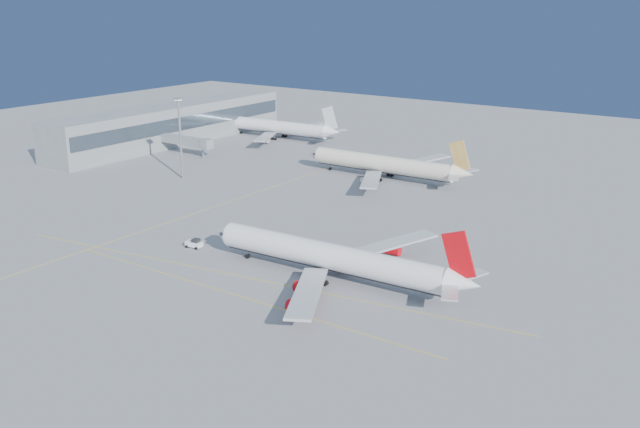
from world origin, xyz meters
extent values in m
plane|color=slate|center=(0.00, 0.00, 0.00)|extent=(500.00, 500.00, 0.00)
cube|color=gray|center=(-115.00, 85.00, 7.50)|extent=(18.00, 110.00, 15.00)
cube|color=#3F4C59|center=(-105.80, 85.00, 9.00)|extent=(0.40, 107.80, 5.00)
cube|color=gray|center=(-95.00, 72.00, 5.20)|extent=(22.00, 3.00, 3.00)
cylinder|color=gray|center=(-86.00, 72.00, 2.60)|extent=(0.70, 0.70, 5.20)
cube|color=gray|center=(-84.00, 72.00, 5.20)|extent=(3.20, 3.60, 3.40)
cube|color=#D9BC0C|center=(5.00, -14.00, 0.01)|extent=(90.00, 0.18, 0.02)
cube|color=#D9BC0C|center=(0.00, -6.00, 0.01)|extent=(118.86, 16.88, 0.02)
cube|color=#D9BC0C|center=(-40.00, 30.00, 0.01)|extent=(0.18, 140.00, 0.02)
cylinder|color=white|center=(15.07, 3.64, 4.81)|extent=(51.99, 7.45, 5.37)
cone|color=white|center=(-12.85, 2.52, 4.81)|extent=(4.38, 5.53, 5.37)
cone|color=white|center=(44.19, 4.82, 5.37)|extent=(6.68, 5.36, 5.10)
cube|color=black|center=(-11.09, 2.59, 5.37)|extent=(1.68, 5.15, 0.65)
cube|color=#B7B7BC|center=(20.37, -11.18, 3.34)|extent=(16.92, 25.88, 0.51)
cube|color=#B7B7BC|center=(19.15, 18.85, 3.34)|extent=(15.14, 26.49, 0.51)
cube|color=red|center=(42.81, 4.76, 10.55)|extent=(7.13, 0.70, 9.79)
cylinder|color=gray|center=(-6.16, 2.79, 1.57)|extent=(0.22, 0.22, 2.13)
cylinder|color=black|center=(-6.16, 2.79, 0.51)|extent=(1.04, 0.69, 1.02)
cylinder|color=gray|center=(16.15, -0.11, 1.57)|extent=(0.30, 0.30, 2.13)
cylinder|color=black|center=(16.15, -0.11, 0.51)|extent=(1.05, 0.87, 1.02)
cylinder|color=gray|center=(15.84, 7.47, 1.57)|extent=(0.30, 0.30, 2.13)
cylinder|color=black|center=(15.84, 7.47, 0.51)|extent=(1.05, 0.87, 1.02)
cylinder|color=red|center=(16.43, -6.51, 1.60)|extent=(4.53, 2.49, 2.31)
cylinder|color=red|center=(20.68, -14.39, 1.60)|extent=(4.53, 2.49, 2.31)
cylinder|color=red|center=(15.61, 13.87, 1.60)|extent=(4.53, 2.49, 2.31)
cylinder|color=red|center=(19.21, 22.07, 1.60)|extent=(4.53, 2.49, 2.31)
cylinder|color=beige|center=(-18.09, 82.46, 4.76)|extent=(48.17, 5.99, 5.27)
cone|color=beige|center=(-44.17, 82.07, 4.76)|extent=(4.24, 5.33, 5.27)
cone|color=beige|center=(9.19, 82.87, 5.32)|extent=(6.55, 5.10, 5.01)
cube|color=black|center=(-42.42, 82.10, 5.32)|extent=(1.55, 5.03, 0.65)
cube|color=#B7B7BC|center=(-13.41, 68.00, 3.31)|extent=(15.95, 25.26, 0.51)
cube|color=#B7B7BC|center=(-13.84, 97.06, 3.31)|extent=(15.32, 25.47, 0.51)
cube|color=gold|center=(7.80, 82.85, 10.48)|extent=(7.12, 0.52, 9.79)
cylinder|color=gray|center=(-37.81, 82.17, 1.57)|extent=(0.22, 0.22, 2.13)
cylinder|color=black|center=(-37.81, 82.17, 0.51)|extent=(1.03, 0.66, 1.02)
cylinder|color=gray|center=(-17.11, 78.73, 1.57)|extent=(0.30, 0.30, 2.13)
cylinder|color=black|center=(-17.11, 78.73, 0.51)|extent=(1.03, 0.85, 1.02)
cylinder|color=gray|center=(-17.22, 86.22, 1.57)|extent=(0.30, 0.30, 2.13)
cylinder|color=black|center=(-17.22, 86.22, 0.51)|extent=(1.03, 0.85, 1.02)
cylinder|color=#B7B7BC|center=(-16.10, 70.55, 1.58)|extent=(4.47, 2.38, 2.31)
cylinder|color=#B7B7BC|center=(-16.45, 94.43, 1.58)|extent=(4.47, 2.38, 2.31)
cylinder|color=white|center=(-86.49, 115.68, 4.69)|extent=(46.21, 7.31, 5.15)
cone|color=white|center=(-111.50, 114.51, 4.69)|extent=(4.38, 5.34, 5.15)
cone|color=white|center=(-60.29, 116.91, 5.25)|extent=(6.67, 5.19, 4.90)
cube|color=black|center=(-109.75, 114.59, 5.25)|extent=(1.70, 4.96, 0.64)
cube|color=#B7B7BC|center=(-81.62, 101.92, 3.28)|extent=(16.09, 24.07, 0.51)
cube|color=#B7B7BC|center=(-82.94, 129.84, 3.28)|extent=(14.19, 24.70, 0.51)
cube|color=silver|center=(-61.67, 116.85, 10.35)|extent=(7.09, 0.75, 9.74)
cylinder|color=gray|center=(-105.34, 114.80, 1.56)|extent=(0.22, 0.22, 2.12)
cylinder|color=black|center=(-105.34, 114.80, 0.51)|extent=(1.04, 0.69, 1.01)
cylinder|color=gray|center=(-85.40, 112.05, 1.56)|extent=(0.29, 0.29, 2.12)
cylinder|color=black|center=(-85.40, 112.05, 0.51)|extent=(1.05, 0.87, 1.01)
cylinder|color=gray|center=(-85.75, 119.40, 1.56)|extent=(0.29, 0.29, 2.12)
cylinder|color=black|center=(-85.75, 119.40, 0.51)|extent=(1.05, 0.87, 1.01)
cylinder|color=#B7B7BC|center=(-84.33, 104.29, 1.55)|extent=(4.52, 2.51, 2.30)
cylinder|color=#B7B7BC|center=(-85.41, 127.23, 1.55)|extent=(4.52, 2.51, 2.30)
cube|color=white|center=(-20.98, 1.17, 0.87)|extent=(4.10, 2.44, 1.16)
cube|color=black|center=(-20.40, 1.25, 1.74)|extent=(1.76, 1.84, 0.87)
cylinder|color=black|center=(-22.18, -0.02, 0.34)|extent=(0.72, 0.43, 0.68)
cylinder|color=black|center=(-22.46, 2.00, 0.34)|extent=(0.72, 0.43, 0.68)
cylinder|color=black|center=(-19.50, 0.35, 0.34)|extent=(0.72, 0.43, 0.68)
cylinder|color=black|center=(-19.77, 2.36, 0.34)|extent=(0.72, 0.43, 0.68)
cylinder|color=gray|center=(-70.22, 46.17, 12.57)|extent=(0.70, 0.70, 25.13)
cube|color=gray|center=(-70.22, 46.17, 25.33)|extent=(2.21, 2.21, 0.50)
cube|color=white|center=(-70.22, 46.17, 24.93)|extent=(1.61, 1.61, 0.25)
camera|label=1|loc=(91.63, -109.37, 55.80)|focal=40.00mm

